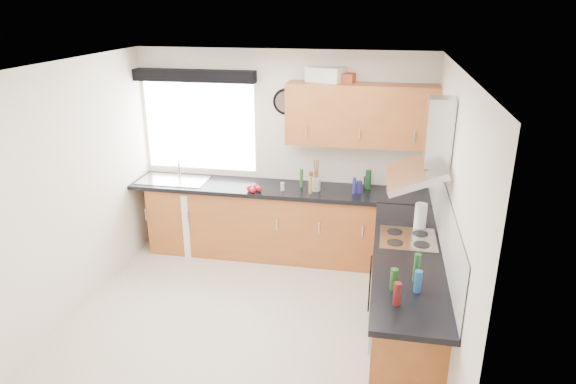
% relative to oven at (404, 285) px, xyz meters
% --- Properties ---
extents(ground_plane, '(3.60, 3.60, 0.00)m').
position_rel_oven_xyz_m(ground_plane, '(-1.50, -0.30, -0.42)').
color(ground_plane, beige).
extents(ceiling, '(3.60, 3.60, 0.02)m').
position_rel_oven_xyz_m(ceiling, '(-1.50, -0.30, 2.08)').
color(ceiling, white).
rests_on(ceiling, wall_back).
extents(wall_back, '(3.60, 0.02, 2.50)m').
position_rel_oven_xyz_m(wall_back, '(-1.50, 1.50, 0.82)').
color(wall_back, silver).
rests_on(wall_back, ground_plane).
extents(wall_front, '(3.60, 0.02, 2.50)m').
position_rel_oven_xyz_m(wall_front, '(-1.50, -2.10, 0.82)').
color(wall_front, silver).
rests_on(wall_front, ground_plane).
extents(wall_left, '(0.02, 3.60, 2.50)m').
position_rel_oven_xyz_m(wall_left, '(-3.30, -0.30, 0.82)').
color(wall_left, silver).
rests_on(wall_left, ground_plane).
extents(wall_right, '(0.02, 3.60, 2.50)m').
position_rel_oven_xyz_m(wall_right, '(0.30, -0.30, 0.82)').
color(wall_right, silver).
rests_on(wall_right, ground_plane).
extents(window, '(1.40, 0.02, 1.10)m').
position_rel_oven_xyz_m(window, '(-2.55, 1.49, 1.12)').
color(window, silver).
rests_on(window, wall_back).
extents(window_blind, '(1.50, 0.18, 0.14)m').
position_rel_oven_xyz_m(window_blind, '(-2.55, 1.40, 1.76)').
color(window_blind, black).
rests_on(window_blind, wall_back).
extents(splashback, '(0.01, 3.00, 0.54)m').
position_rel_oven_xyz_m(splashback, '(0.29, 0.00, 0.75)').
color(splashback, white).
rests_on(splashback, wall_right).
extents(base_cab_back, '(3.00, 0.58, 0.86)m').
position_rel_oven_xyz_m(base_cab_back, '(-1.60, 1.21, 0.01)').
color(base_cab_back, brown).
rests_on(base_cab_back, ground_plane).
extents(base_cab_corner, '(0.60, 0.60, 0.86)m').
position_rel_oven_xyz_m(base_cab_corner, '(0.00, 1.20, 0.01)').
color(base_cab_corner, brown).
rests_on(base_cab_corner, ground_plane).
extents(base_cab_right, '(0.58, 2.10, 0.86)m').
position_rel_oven_xyz_m(base_cab_right, '(0.01, -0.15, 0.01)').
color(base_cab_right, brown).
rests_on(base_cab_right, ground_plane).
extents(worktop_back, '(3.60, 0.62, 0.05)m').
position_rel_oven_xyz_m(worktop_back, '(-1.50, 1.20, 0.46)').
color(worktop_back, black).
rests_on(worktop_back, base_cab_back).
extents(worktop_right, '(0.62, 2.42, 0.05)m').
position_rel_oven_xyz_m(worktop_right, '(0.00, -0.30, 0.46)').
color(worktop_right, black).
rests_on(worktop_right, base_cab_right).
extents(sink, '(0.84, 0.46, 0.10)m').
position_rel_oven_xyz_m(sink, '(-2.83, 1.20, 0.52)').
color(sink, '#AFAFAF').
rests_on(sink, worktop_back).
extents(oven, '(0.56, 0.58, 0.85)m').
position_rel_oven_xyz_m(oven, '(0.00, 0.00, 0.00)').
color(oven, black).
rests_on(oven, ground_plane).
extents(hob_plate, '(0.52, 0.52, 0.01)m').
position_rel_oven_xyz_m(hob_plate, '(0.00, 0.00, 0.49)').
color(hob_plate, '#AFAFAF').
rests_on(hob_plate, worktop_right).
extents(extractor_hood, '(0.52, 0.78, 0.66)m').
position_rel_oven_xyz_m(extractor_hood, '(0.10, -0.00, 1.34)').
color(extractor_hood, '#AFAFAF').
rests_on(extractor_hood, wall_right).
extents(upper_cabinets, '(1.70, 0.35, 0.70)m').
position_rel_oven_xyz_m(upper_cabinets, '(-0.55, 1.32, 1.38)').
color(upper_cabinets, brown).
rests_on(upper_cabinets, wall_back).
extents(washing_machine, '(0.64, 0.62, 0.82)m').
position_rel_oven_xyz_m(washing_machine, '(-2.40, 1.22, -0.01)').
color(washing_machine, silver).
rests_on(washing_machine, ground_plane).
extents(wall_clock, '(0.32, 0.04, 0.32)m').
position_rel_oven_xyz_m(wall_clock, '(-1.45, 1.48, 1.46)').
color(wall_clock, black).
rests_on(wall_clock, wall_back).
extents(casserole, '(0.47, 0.40, 0.17)m').
position_rel_oven_xyz_m(casserole, '(-0.97, 1.42, 1.81)').
color(casserole, silver).
rests_on(casserole, upper_cabinets).
extents(storage_box, '(0.24, 0.21, 0.10)m').
position_rel_oven_xyz_m(storage_box, '(-0.76, 1.42, 1.77)').
color(storage_box, '#AC3E22').
rests_on(storage_box, upper_cabinets).
extents(utensil_pot, '(0.14, 0.14, 0.15)m').
position_rel_oven_xyz_m(utensil_pot, '(-1.03, 1.17, 0.56)').
color(utensil_pot, gray).
rests_on(utensil_pot, worktop_back).
extents(kitchen_roll, '(0.15, 0.15, 0.26)m').
position_rel_oven_xyz_m(kitchen_roll, '(0.12, 0.28, 0.61)').
color(kitchen_roll, silver).
rests_on(kitchen_roll, worktop_right).
extents(tomato_cluster, '(0.18, 0.18, 0.07)m').
position_rel_oven_xyz_m(tomato_cluster, '(-1.74, 1.00, 0.52)').
color(tomato_cluster, red).
rests_on(tomato_cluster, worktop_back).
extents(jar_0, '(0.04, 0.04, 0.19)m').
position_rel_oven_xyz_m(jar_0, '(-0.58, 1.15, 0.58)').
color(jar_0, navy).
rests_on(jar_0, worktop_back).
extents(jar_1, '(0.04, 0.04, 0.13)m').
position_rel_oven_xyz_m(jar_1, '(-0.46, 1.39, 0.55)').
color(jar_1, black).
rests_on(jar_1, worktop_back).
extents(jar_2, '(0.04, 0.04, 0.10)m').
position_rel_oven_xyz_m(jar_2, '(-1.42, 1.09, 0.54)').
color(jar_2, '#B3A699').
rests_on(jar_2, worktop_back).
extents(jar_3, '(0.04, 0.04, 0.21)m').
position_rel_oven_xyz_m(jar_3, '(-1.08, 1.06, 0.59)').
color(jar_3, olive).
rests_on(jar_3, worktop_back).
extents(jar_4, '(0.04, 0.04, 0.22)m').
position_rel_oven_xyz_m(jar_4, '(-1.22, 1.25, 0.60)').
color(jar_4, '#1F501C').
rests_on(jar_4, worktop_back).
extents(jar_5, '(0.07, 0.07, 0.23)m').
position_rel_oven_xyz_m(jar_5, '(-0.43, 1.35, 0.60)').
color(jar_5, '#143A1B').
rests_on(jar_5, worktop_back).
extents(jar_6, '(0.05, 0.05, 0.16)m').
position_rel_oven_xyz_m(jar_6, '(-1.12, 1.35, 0.57)').
color(jar_6, brown).
rests_on(jar_6, worktop_back).
extents(jar_7, '(0.07, 0.07, 0.14)m').
position_rel_oven_xyz_m(jar_7, '(-0.52, 1.18, 0.56)').
color(jar_7, navy).
rests_on(jar_7, worktop_back).
extents(bottle_0, '(0.06, 0.06, 0.18)m').
position_rel_oven_xyz_m(bottle_0, '(-0.14, -0.93, 0.57)').
color(bottle_0, '#1A4719').
rests_on(bottle_0, worktop_right).
extents(bottle_1, '(0.05, 0.05, 0.24)m').
position_rel_oven_xyz_m(bottle_1, '(0.04, -0.77, 0.61)').
color(bottle_1, '#19471F').
rests_on(bottle_1, worktop_right).
extents(bottle_2, '(0.06, 0.06, 0.18)m').
position_rel_oven_xyz_m(bottle_2, '(-0.12, -1.14, 0.58)').
color(bottle_2, '#551213').
rests_on(bottle_2, worktop_right).
extents(bottle_3, '(0.06, 0.06, 0.18)m').
position_rel_oven_xyz_m(bottle_3, '(0.04, -0.93, 0.57)').
color(bottle_3, '#1C4C89').
rests_on(bottle_3, worktop_right).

